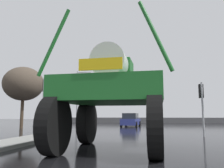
# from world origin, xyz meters

# --- Properties ---
(ground_plane) EXTENTS (120.00, 120.00, 0.00)m
(ground_plane) POSITION_xyz_m (0.00, 18.00, 0.00)
(ground_plane) COLOR black
(median_island) EXTENTS (1.75, 10.01, 0.15)m
(median_island) POSITION_xyz_m (-4.89, 5.81, 0.07)
(median_island) COLOR gray
(median_island) RESTS_ON ground
(oversize_sprayer) EXTENTS (4.31, 5.37, 4.72)m
(oversize_sprayer) POSITION_xyz_m (-0.32, 5.32, 1.93)
(oversize_sprayer) COLOR black
(oversize_sprayer) RESTS_ON ground
(sedan_ahead) EXTENTS (2.18, 4.24, 1.52)m
(sedan_ahead) POSITION_xyz_m (-1.29, 24.08, 0.71)
(sedan_ahead) COLOR navy
(sedan_ahead) RESTS_ON ground
(traffic_signal_near_left) EXTENTS (0.24, 0.54, 3.79)m
(traffic_signal_near_left) POSITION_xyz_m (-6.03, 11.43, 2.76)
(traffic_signal_near_left) COLOR #A8AAAF
(traffic_signal_near_left) RESTS_ON ground
(traffic_signal_near_right) EXTENTS (0.24, 0.54, 3.24)m
(traffic_signal_near_right) POSITION_xyz_m (4.10, 11.44, 2.36)
(traffic_signal_near_right) COLOR #A8AAAF
(traffic_signal_near_right) RESTS_ON ground
(traffic_signal_far_left) EXTENTS (0.24, 0.55, 4.16)m
(traffic_signal_far_left) POSITION_xyz_m (1.26, 27.18, 3.03)
(traffic_signal_far_left) COLOR #A8AAAF
(traffic_signal_far_left) RESTS_ON ground
(streetlight_far_left) EXTENTS (1.97, 0.24, 7.21)m
(streetlight_far_left) POSITION_xyz_m (-8.50, 26.64, 4.05)
(streetlight_far_left) COLOR #A8AAAF
(streetlight_far_left) RESTS_ON ground
(bare_tree_left) EXTENTS (4.02, 4.02, 6.14)m
(bare_tree_left) POSITION_xyz_m (-11.61, 18.20, 4.42)
(bare_tree_left) COLOR #473828
(bare_tree_left) RESTS_ON ground
(roadside_barrier) EXTENTS (29.75, 0.24, 0.90)m
(roadside_barrier) POSITION_xyz_m (0.00, 38.17, 0.45)
(roadside_barrier) COLOR #59595B
(roadside_barrier) RESTS_ON ground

